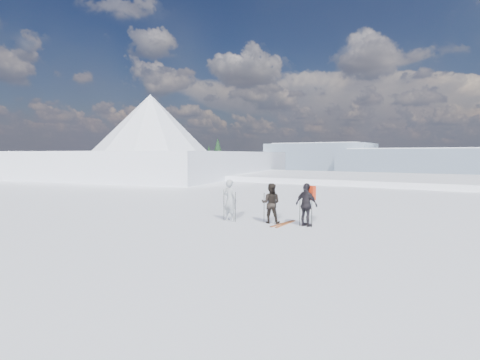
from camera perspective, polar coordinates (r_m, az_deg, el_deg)
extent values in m
plane|color=white|center=(72.64, 25.82, -12.58)|extent=(220.00, 208.01, 71.62)
cube|color=white|center=(41.02, 22.21, -9.31)|extent=(180.00, 16.00, 14.00)
plane|color=#1F3048|center=(301.34, 29.96, -2.77)|extent=(820.00, 820.00, 0.00)
cube|color=slate|center=(533.05, -1.19, 2.31)|extent=(150.00, 80.00, 34.00)
cube|color=white|center=(532.83, -1.19, 3.81)|extent=(127.50, 70.00, 8.00)
cube|color=slate|center=(507.55, 12.19, 2.81)|extent=(130.00, 80.00, 46.00)
cube|color=white|center=(507.56, 12.22, 5.07)|extent=(110.50, 70.00, 8.00)
cube|color=slate|center=(452.07, 25.43, 1.87)|extent=(160.00, 80.00, 38.00)
cube|color=white|center=(451.86, 25.49, 3.90)|extent=(136.00, 70.00, 8.00)
cube|color=white|center=(51.27, -10.90, -4.75)|extent=(29.19, 35.68, 16.00)
cone|color=white|center=(44.32, -13.42, 6.83)|extent=(18.00, 18.00, 9.00)
cone|color=white|center=(57.04, -12.01, 2.17)|extent=(16.00, 16.00, 8.00)
cube|color=#2D2B28|center=(54.75, -0.40, -8.37)|extent=(21.55, 17.87, 14.25)
cone|color=black|center=(48.33, 1.14, -2.81)|extent=(5.60, 5.60, 10.00)
cone|color=black|center=(51.33, -6.20, -1.87)|extent=(6.16, 6.16, 11.00)
cone|color=black|center=(53.06, -3.38, -0.58)|extent=(7.28, 7.28, 13.00)
cone|color=black|center=(51.41, 1.86, -2.40)|extent=(5.60, 5.60, 10.00)
cone|color=black|center=(56.46, -4.73, -0.82)|extent=(6.72, 6.72, 12.00)
cone|color=black|center=(47.63, -2.15, -2.31)|extent=(6.16, 6.16, 11.00)
imported|color=#8F959C|center=(15.26, -1.55, -3.09)|extent=(0.67, 0.49, 1.69)
imported|color=black|center=(14.82, 4.72, -3.54)|extent=(0.91, 0.80, 1.58)
imported|color=black|center=(14.30, 10.10, -3.74)|extent=(1.03, 0.64, 1.64)
cube|color=red|center=(14.40, 10.75, 0.65)|extent=(0.39, 0.28, 0.54)
cylinder|color=black|center=(15.31, -2.47, -3.85)|extent=(0.02, 0.02, 1.28)
cylinder|color=black|center=(15.00, -0.72, -4.14)|extent=(0.02, 0.02, 1.21)
cylinder|color=black|center=(14.93, 3.69, -4.23)|extent=(0.02, 0.02, 1.19)
cylinder|color=black|center=(14.63, 5.38, -4.31)|extent=(0.02, 0.02, 1.24)
cylinder|color=black|center=(14.35, 9.11, -4.57)|extent=(0.02, 0.02, 1.21)
cylinder|color=black|center=(14.16, 10.88, -4.49)|extent=(0.02, 0.02, 1.32)
cube|color=black|center=(14.79, 6.47, -6.61)|extent=(0.27, 1.70, 0.03)
cube|color=black|center=(14.73, 6.97, -6.65)|extent=(0.10, 1.70, 0.03)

